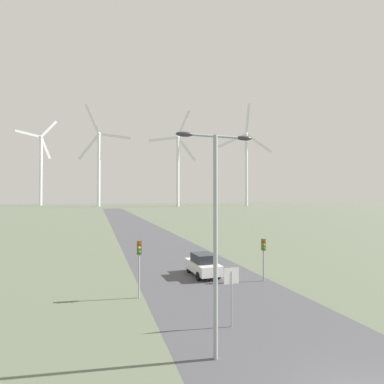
{
  "coord_description": "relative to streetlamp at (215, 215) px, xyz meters",
  "views": [
    {
      "loc": [
        -7.94,
        -6.57,
        6.5
      ],
      "look_at": [
        0.0,
        18.44,
        6.94
      ],
      "focal_mm": 28.0,
      "sensor_mm": 36.0,
      "label": 1
    }
  ],
  "objects": [
    {
      "name": "wind_turbine_left",
      "position": [
        -45.79,
        241.07,
        25.66
      ],
      "size": [
        27.57,
        9.96,
        66.66
      ],
      "color": "silver",
      "rests_on": "ground"
    },
    {
      "name": "wind_turbine_center",
      "position": [
        -3.68,
        205.3,
        25.29
      ],
      "size": [
        35.4,
        5.94,
        70.77
      ],
      "color": "silver",
      "rests_on": "ground"
    },
    {
      "name": "streetlamp",
      "position": [
        0.0,
        0.0,
        0.0
      ],
      "size": [
        3.32,
        0.32,
        9.07
      ],
      "color": "#93999E",
      "rests_on": "ground"
    },
    {
      "name": "wind_turbine_right",
      "position": [
        48.38,
        188.12,
        23.66
      ],
      "size": [
        31.47,
        10.64,
        66.61
      ],
      "color": "silver",
      "rests_on": "ground"
    },
    {
      "name": "car_approaching",
      "position": [
        3.8,
        12.1,
        -4.86
      ],
      "size": [
        1.96,
        4.17,
        1.83
      ],
      "color": "white",
      "rests_on": "ground"
    },
    {
      "name": "stop_sign_near",
      "position": [
        1.88,
        2.52,
        -3.71
      ],
      "size": [
        0.81,
        0.07,
        2.95
      ],
      "color": "#93999E",
      "rests_on": "ground"
    },
    {
      "name": "wind_turbine_far_right",
      "position": [
        101.88,
        189.61,
        27.27
      ],
      "size": [
        39.28,
        12.43,
        76.84
      ],
      "color": "silver",
      "rests_on": "ground"
    },
    {
      "name": "traffic_light_post_near_left",
      "position": [
        -1.96,
        8.22,
        -3.07
      ],
      "size": [
        0.28,
        0.33,
        3.69
      ],
      "color": "#93999E",
      "rests_on": "ground"
    },
    {
      "name": "road_surface",
      "position": [
        3.37,
        43.32,
        -5.77
      ],
      "size": [
        10.0,
        240.0,
        0.01
      ],
      "color": "#47474C",
      "rests_on": "ground"
    },
    {
      "name": "traffic_light_post_near_right",
      "position": [
        7.73,
        9.18,
        -3.38
      ],
      "size": [
        0.28,
        0.33,
        3.27
      ],
      "color": "#93999E",
      "rests_on": "ground"
    }
  ]
}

